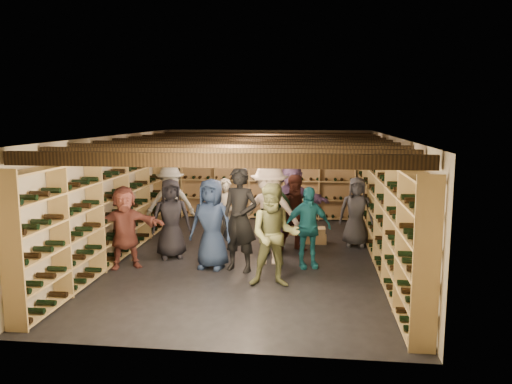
{
  "coord_description": "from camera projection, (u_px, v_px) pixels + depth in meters",
  "views": [
    {
      "loc": [
        1.25,
        -9.51,
        2.82
      ],
      "look_at": [
        0.12,
        0.2,
        1.29
      ],
      "focal_mm": 35.0,
      "sensor_mm": 36.0,
      "label": 1
    }
  ],
  "objects": [
    {
      "name": "person_1",
      "position": [
        240.0,
        220.0,
        8.96
      ],
      "size": [
        0.8,
        0.65,
        1.9
      ],
      "primitive_type": "imported",
      "rotation": [
        0.0,
        0.0,
        -0.33
      ],
      "color": "black",
      "rests_on": "ground"
    },
    {
      "name": "ceiling",
      "position": [
        248.0,
        136.0,
        9.54
      ],
      "size": [
        5.5,
        8.0,
        0.01
      ],
      "primitive_type": "cube",
      "color": "beige",
      "rests_on": "walls"
    },
    {
      "name": "crate_stack_right",
      "position": [
        314.0,
        235.0,
        11.02
      ],
      "size": [
        0.5,
        0.33,
        0.34
      ],
      "rotation": [
        0.0,
        0.0,
        -0.01
      ],
      "color": "tan",
      "rests_on": "ground"
    },
    {
      "name": "person_5",
      "position": [
        125.0,
        227.0,
        9.16
      ],
      "size": [
        1.48,
        0.99,
        1.53
      ],
      "primitive_type": "imported",
      "rotation": [
        0.0,
        0.0,
        0.42
      ],
      "color": "brown",
      "rests_on": "ground"
    },
    {
      "name": "person_9",
      "position": [
        170.0,
        203.0,
        11.28
      ],
      "size": [
        1.16,
        0.75,
        1.69
      ],
      "primitive_type": "imported",
      "rotation": [
        0.0,
        0.0,
        0.12
      ],
      "color": "#B5B4A6",
      "rests_on": "ground"
    },
    {
      "name": "ground",
      "position": [
        249.0,
        258.0,
        9.91
      ],
      "size": [
        8.0,
        8.0,
        0.0
      ],
      "primitive_type": "plane",
      "color": "black",
      "rests_on": "ground"
    },
    {
      "name": "person_11",
      "position": [
        291.0,
        203.0,
        10.96
      ],
      "size": [
        1.67,
        0.55,
        1.79
      ],
      "primitive_type": "imported",
      "rotation": [
        0.0,
        0.0,
        0.01
      ],
      "color": "slate",
      "rests_on": "ground"
    },
    {
      "name": "wine_rack_right",
      "position": [
        383.0,
        207.0,
        9.46
      ],
      "size": [
        0.32,
        7.5,
        2.15
      ],
      "color": "tan",
      "rests_on": "ground"
    },
    {
      "name": "person_0",
      "position": [
        171.0,
        219.0,
        9.82
      ],
      "size": [
        0.9,
        0.75,
        1.58
      ],
      "primitive_type": "imported",
      "rotation": [
        0.0,
        0.0,
        0.38
      ],
      "color": "black",
      "rests_on": "ground"
    },
    {
      "name": "person_4",
      "position": [
        307.0,
        227.0,
        9.19
      ],
      "size": [
        0.96,
        0.62,
        1.52
      ],
      "primitive_type": "imported",
      "rotation": [
        0.0,
        0.0,
        0.3
      ],
      "color": "teal",
      "rests_on": "ground"
    },
    {
      "name": "person_12",
      "position": [
        356.0,
        212.0,
        10.69
      ],
      "size": [
        0.75,
        0.5,
        1.5
      ],
      "primitive_type": "imported",
      "rotation": [
        0.0,
        0.0,
        -0.03
      ],
      "color": "#333338",
      "rests_on": "ground"
    },
    {
      "name": "wine_rack_back",
      "position": [
        267.0,
        179.0,
        13.51
      ],
      "size": [
        4.7,
        0.3,
        2.15
      ],
      "color": "tan",
      "rests_on": "ground"
    },
    {
      "name": "walls",
      "position": [
        249.0,
        198.0,
        9.73
      ],
      "size": [
        5.52,
        8.02,
        2.4
      ],
      "color": "#B6A98D",
      "rests_on": "ground"
    },
    {
      "name": "person_7",
      "position": [
        226.0,
        215.0,
        10.32
      ],
      "size": [
        0.58,
        0.4,
        1.52
      ],
      "primitive_type": "imported",
      "rotation": [
        0.0,
        0.0,
        0.08
      ],
      "color": "gray",
      "rests_on": "ground"
    },
    {
      "name": "person_8",
      "position": [
        297.0,
        214.0,
        10.25
      ],
      "size": [
        0.94,
        0.83,
        1.6
      ],
      "primitive_type": "imported",
      "rotation": [
        0.0,
        0.0,
        0.35
      ],
      "color": "#401B13",
      "rests_on": "ground"
    },
    {
      "name": "wine_rack_left",
      "position": [
        122.0,
        202.0,
        10.04
      ],
      "size": [
        0.32,
        7.5,
        2.15
      ],
      "color": "tan",
      "rests_on": "ground"
    },
    {
      "name": "person_10",
      "position": [
        272.0,
        214.0,
        10.0
      ],
      "size": [
        1.06,
        0.71,
        1.67
      ],
      "primitive_type": "imported",
      "rotation": [
        0.0,
        0.0,
        -0.34
      ],
      "color": "#244627",
      "rests_on": "ground"
    },
    {
      "name": "crate_stack_left",
      "position": [
        284.0,
        219.0,
        11.9
      ],
      "size": [
        0.54,
        0.4,
        0.68
      ],
      "rotation": [
        0.0,
        0.0,
        -0.14
      ],
      "color": "tan",
      "rests_on": "ground"
    },
    {
      "name": "person_6",
      "position": [
        211.0,
        224.0,
        9.14
      ],
      "size": [
        0.9,
        0.68,
        1.67
      ],
      "primitive_type": "imported",
      "rotation": [
        0.0,
        0.0,
        -0.19
      ],
      "color": "#1C2B49",
      "rests_on": "ground"
    },
    {
      "name": "ceiling_joists",
      "position": [
        248.0,
        144.0,
        9.57
      ],
      "size": [
        5.4,
        7.12,
        0.18
      ],
      "color": "black",
      "rests_on": "ground"
    },
    {
      "name": "crate_loose",
      "position": [
        294.0,
        230.0,
        11.86
      ],
      "size": [
        0.58,
        0.49,
        0.17
      ],
      "primitive_type": "cube",
      "rotation": [
        0.0,
        0.0,
        -0.36
      ],
      "color": "tan",
      "rests_on": "ground"
    },
    {
      "name": "person_2",
      "position": [
        274.0,
        235.0,
        8.15
      ],
      "size": [
        0.88,
        0.7,
        1.72
      ],
      "primitive_type": "imported",
      "rotation": [
        0.0,
        0.0,
        0.06
      ],
      "color": "#61653C",
      "rests_on": "ground"
    },
    {
      "name": "person_3",
      "position": [
        269.0,
        214.0,
        9.41
      ],
      "size": [
        1.27,
        0.79,
        1.9
      ],
      "primitive_type": "imported",
      "rotation": [
        0.0,
        0.0,
        0.07
      ],
      "color": "beige",
      "rests_on": "ground"
    }
  ]
}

